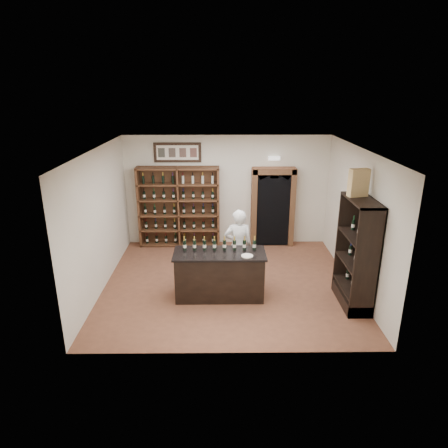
{
  "coord_description": "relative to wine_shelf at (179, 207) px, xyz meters",
  "views": [
    {
      "loc": [
        -0.19,
        -8.08,
        4.21
      ],
      "look_at": [
        -0.1,
        0.3,
        1.3
      ],
      "focal_mm": 32.0,
      "sensor_mm": 36.0,
      "label": 1
    }
  ],
  "objects": [
    {
      "name": "counter_bottle_1",
      "position": [
        0.59,
        -2.79,
        0.01
      ],
      "size": [
        0.07,
        0.07,
        0.3
      ],
      "color": "black",
      "rests_on": "tasting_counter"
    },
    {
      "name": "emergency_light",
      "position": [
        2.55,
        0.09,
        1.3
      ],
      "size": [
        0.3,
        0.1,
        0.1
      ],
      "primitive_type": "cube",
      "color": "white",
      "rests_on": "wall_back"
    },
    {
      "name": "shopkeeper",
      "position": [
        1.51,
        -2.2,
        -0.26
      ],
      "size": [
        0.63,
        0.43,
        1.69
      ],
      "primitive_type": "imported",
      "rotation": [
        0.0,
        0.0,
        3.19
      ],
      "color": "white",
      "rests_on": "ground"
    },
    {
      "name": "counter_bottle_5",
      "position": [
        1.41,
        -2.79,
        0.01
      ],
      "size": [
        0.07,
        0.07,
        0.3
      ],
      "color": "black",
      "rests_on": "tasting_counter"
    },
    {
      "name": "plate",
      "position": [
        1.65,
        -3.13,
        -0.09
      ],
      "size": [
        0.24,
        0.24,
        0.02
      ],
      "primitive_type": "cylinder",
      "color": "silver",
      "rests_on": "tasting_counter"
    },
    {
      "name": "counter_bottle_0",
      "position": [
        0.38,
        -2.79,
        0.01
      ],
      "size": [
        0.07,
        0.07,
        0.3
      ],
      "color": "black",
      "rests_on": "tasting_counter"
    },
    {
      "name": "counter_bottle_6",
      "position": [
        1.61,
        -2.79,
        0.01
      ],
      "size": [
        0.07,
        0.07,
        0.3
      ],
      "color": "black",
      "rests_on": "tasting_counter"
    },
    {
      "name": "side_cabinet",
      "position": [
        3.82,
        -3.23,
        -0.35
      ],
      "size": [
        0.48,
        1.2,
        2.2
      ],
      "color": "black",
      "rests_on": "ground"
    },
    {
      "name": "framed_picture",
      "position": [
        0.0,
        0.14,
        1.45
      ],
      "size": [
        1.25,
        0.04,
        0.52
      ],
      "primitive_type": "cube",
      "color": "black",
      "rests_on": "wall_back"
    },
    {
      "name": "tasting_counter",
      "position": [
        1.1,
        -2.93,
        -0.61
      ],
      "size": [
        1.88,
        0.78,
        1.0
      ],
      "color": "black",
      "rests_on": "ground"
    },
    {
      "name": "counter_bottle_7",
      "position": [
        1.82,
        -2.79,
        0.01
      ],
      "size": [
        0.07,
        0.07,
        0.3
      ],
      "color": "black",
      "rests_on": "tasting_counter"
    },
    {
      "name": "wall_right",
      "position": [
        4.05,
        -2.33,
        0.4
      ],
      "size": [
        0.04,
        5.0,
        3.0
      ],
      "primitive_type": "cube",
      "color": "silver",
      "rests_on": "ground"
    },
    {
      "name": "counter_bottle_4",
      "position": [
        1.2,
        -2.79,
        0.01
      ],
      "size": [
        0.07,
        0.07,
        0.3
      ],
      "color": "black",
      "rests_on": "tasting_counter"
    },
    {
      "name": "arched_doorway",
      "position": [
        2.55,
        -0.0,
        0.04
      ],
      "size": [
        1.17,
        0.35,
        2.17
      ],
      "color": "black",
      "rests_on": "ground"
    },
    {
      "name": "wall_back",
      "position": [
        1.3,
        0.17,
        0.4
      ],
      "size": [
        5.5,
        0.04,
        3.0
      ],
      "primitive_type": "cube",
      "color": "silver",
      "rests_on": "ground"
    },
    {
      "name": "wall_left",
      "position": [
        -1.45,
        -2.33,
        0.4
      ],
      "size": [
        0.04,
        5.0,
        3.0
      ],
      "primitive_type": "cube",
      "color": "silver",
      "rests_on": "ground"
    },
    {
      "name": "wine_crate",
      "position": [
        3.75,
        -3.01,
        1.37
      ],
      "size": [
        0.4,
        0.24,
        0.54
      ],
      "primitive_type": "cube",
      "rotation": [
        0.0,
        0.0,
        0.23
      ],
      "color": "tan",
      "rests_on": "side_cabinet"
    },
    {
      "name": "ceiling",
      "position": [
        1.3,
        -2.33,
        1.9
      ],
      "size": [
        5.5,
        5.5,
        0.0
      ],
      "primitive_type": "plane",
      "rotation": [
        3.14,
        0.0,
        0.0
      ],
      "color": "white",
      "rests_on": "wall_back"
    },
    {
      "name": "wine_shelf",
      "position": [
        0.0,
        0.0,
        0.0
      ],
      "size": [
        2.2,
        0.38,
        2.2
      ],
      "color": "#522F1C",
      "rests_on": "ground"
    },
    {
      "name": "counter_bottle_3",
      "position": [
        1.0,
        -2.79,
        0.01
      ],
      "size": [
        0.07,
        0.07,
        0.3
      ],
      "color": "black",
      "rests_on": "tasting_counter"
    },
    {
      "name": "floor",
      "position": [
        1.3,
        -2.33,
        -1.1
      ],
      "size": [
        5.5,
        5.5,
        0.0
      ],
      "primitive_type": "plane",
      "color": "brown",
      "rests_on": "ground"
    },
    {
      "name": "counter_bottle_2",
      "position": [
        0.79,
        -2.79,
        0.01
      ],
      "size": [
        0.07,
        0.07,
        0.3
      ],
      "color": "black",
      "rests_on": "tasting_counter"
    }
  ]
}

